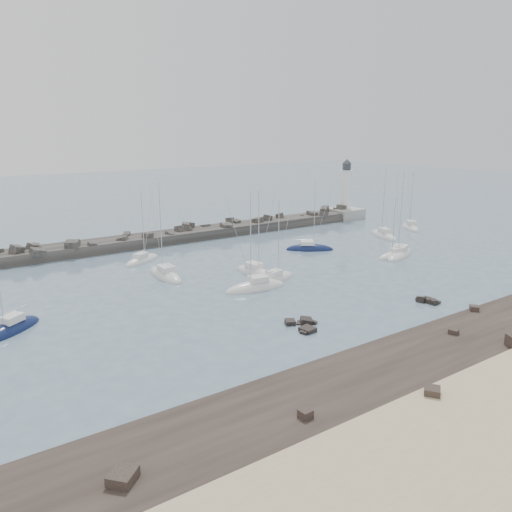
# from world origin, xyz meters

# --- Properties ---
(ground) EXTENTS (400.00, 400.00, 0.00)m
(ground) POSITION_xyz_m (0.00, 0.00, 0.00)
(ground) COLOR slate
(ground) RESTS_ON ground
(rock_shelf) EXTENTS (140.00, 12.01, 1.87)m
(rock_shelf) POSITION_xyz_m (0.08, -22.02, 0.01)
(rock_shelf) COLOR black
(rock_shelf) RESTS_ON ground
(rock_cluster_near) EXTENTS (3.54, 4.16, 1.36)m
(rock_cluster_near) POSITION_xyz_m (-4.33, -8.68, 0.09)
(rock_cluster_near) COLOR black
(rock_cluster_near) RESTS_ON ground
(rock_cluster_far) EXTENTS (2.41, 2.73, 1.48)m
(rock_cluster_far) POSITION_xyz_m (13.61, -11.47, 0.05)
(rock_cluster_far) COLOR black
(rock_cluster_far) RESTS_ON ground
(breakwater) EXTENTS (115.00, 7.26, 5.13)m
(breakwater) POSITION_xyz_m (-7.40, 38.01, 0.31)
(breakwater) COLOR #322F2C
(breakwater) RESTS_ON ground
(lighthouse) EXTENTS (7.00, 7.00, 14.60)m
(lighthouse) POSITION_xyz_m (47.00, 38.00, 3.09)
(lighthouse) COLOR #999994
(lighthouse) RESTS_ON ground
(sailboat_2) EXTENTS (7.89, 6.64, 12.81)m
(sailboat_2) POSITION_xyz_m (-30.86, 7.76, 0.16)
(sailboat_2) COLOR #101A42
(sailboat_2) RESTS_ON ground
(sailboat_3) EXTENTS (2.88, 9.23, 14.56)m
(sailboat_3) POSITION_xyz_m (-8.78, 17.36, 0.14)
(sailboat_3) COLOR silver
(sailboat_3) RESTS_ON ground
(sailboat_4) EXTENTS (7.98, 5.97, 12.33)m
(sailboat_4) POSITION_xyz_m (-8.33, 27.25, 0.13)
(sailboat_4) COLOR silver
(sailboat_4) RESTS_ON ground
(sailboat_5) EXTENTS (9.04, 3.73, 13.98)m
(sailboat_5) POSITION_xyz_m (-1.20, 5.06, 0.15)
(sailboat_5) COLOR silver
(sailboat_5) RESTS_ON ground
(sailboat_6) EXTENTS (3.49, 8.69, 13.50)m
(sailboat_6) POSITION_xyz_m (2.69, 10.78, 0.15)
(sailboat_6) COLOR silver
(sailboat_6) RESTS_ON ground
(sailboat_7) EXTENTS (8.11, 4.52, 12.31)m
(sailboat_7) POSITION_xyz_m (3.38, 6.78, 0.14)
(sailboat_7) COLOR silver
(sailboat_7) RESTS_ON ground
(sailboat_8) EXTENTS (8.29, 6.92, 13.16)m
(sailboat_8) POSITION_xyz_m (19.17, 17.98, 0.13)
(sailboat_8) COLOR #101A42
(sailboat_8) RESTS_ON ground
(sailboat_9) EXTENTS (6.86, 2.42, 10.94)m
(sailboat_9) POSITION_xyz_m (27.47, 6.03, 0.15)
(sailboat_9) COLOR silver
(sailboat_9) RESTS_ON ground
(sailboat_10) EXTENTS (5.76, 9.54, 14.49)m
(sailboat_10) POSITION_xyz_m (38.45, 18.17, 0.15)
(sailboat_10) COLOR silver
(sailboat_10) RESTS_ON ground
(sailboat_11) EXTENTS (10.17, 6.82, 15.33)m
(sailboat_11) POSITION_xyz_m (29.12, 6.34, 0.13)
(sailboat_11) COLOR silver
(sailboat_11) RESTS_ON ground
(sailboat_12) EXTENTS (6.61, 8.23, 13.16)m
(sailboat_12) POSITION_xyz_m (49.51, 20.52, 0.16)
(sailboat_12) COLOR silver
(sailboat_12) RESTS_ON ground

